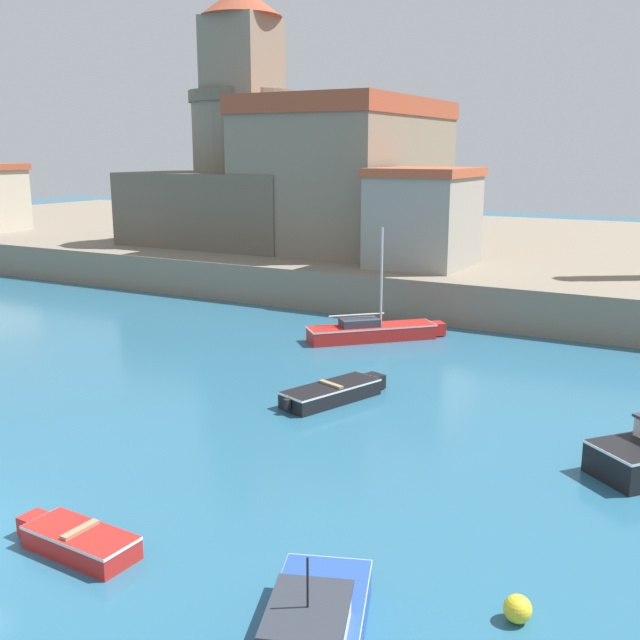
# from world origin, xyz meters

# --- Properties ---
(quay_seawall) EXTENTS (120.00, 40.00, 2.23)m
(quay_seawall) POSITION_xyz_m (0.00, 45.99, 1.11)
(quay_seawall) COLOR gray
(quay_seawall) RESTS_ON ground
(sailboat_red_2) EXTENTS (5.54, 5.44, 5.27)m
(sailboat_red_2) POSITION_xyz_m (1.18, 21.74, 0.44)
(sailboat_red_2) COLOR red
(sailboat_red_2) RESTS_ON ground
(dinghy_red_3) EXTENTS (3.20, 1.25, 0.61)m
(dinghy_red_3) POSITION_xyz_m (3.47, 1.22, 0.29)
(dinghy_red_3) COLOR red
(dinghy_red_3) RESTS_ON ground
(dinghy_black_4) EXTENTS (2.51, 4.45, 0.67)m
(dinghy_black_4) POSITION_xyz_m (3.63, 13.07, 0.32)
(dinghy_black_4) COLOR black
(dinghy_black_4) RESTS_ON ground
(mooring_buoy) EXTENTS (0.54, 0.54, 0.54)m
(mooring_buoy) POSITION_xyz_m (12.66, 3.38, 0.27)
(mooring_buoy) COLOR yellow
(mooring_buoy) RESTS_ON ground
(church) EXTENTS (14.98, 15.46, 17.30)m
(church) POSITION_xyz_m (-9.34, 36.98, 7.99)
(church) COLOR gray
(church) RESTS_ON quay_seawall
(fortress) EXTENTS (13.31, 13.31, 10.58)m
(fortress) POSITION_xyz_m (-16.00, 36.38, 5.83)
(fortress) COLOR #685E4F
(fortress) RESTS_ON quay_seawall
(harbor_shed_near_wharf) EXTENTS (5.33, 6.32, 5.54)m
(harbor_shed_near_wharf) POSITION_xyz_m (0.00, 31.00, 5.02)
(harbor_shed_near_wharf) COLOR gray
(harbor_shed_near_wharf) RESTS_ON quay_seawall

